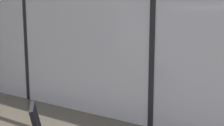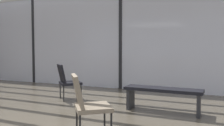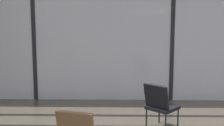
{
  "view_description": "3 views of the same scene",
  "coord_description": "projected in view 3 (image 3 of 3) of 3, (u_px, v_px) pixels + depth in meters",
  "views": [
    {
      "loc": [
        1.99,
        0.82,
        1.92
      ],
      "look_at": [
        0.29,
        3.4,
        1.47
      ],
      "focal_mm": 41.84,
      "sensor_mm": 36.0,
      "label": 1
    },
    {
      "loc": [
        2.66,
        -1.51,
        1.2
      ],
      "look_at": [
        -1.16,
        7.13,
        0.68
      ],
      "focal_mm": 36.86,
      "sensor_mm": 36.0,
      "label": 2
    },
    {
      "loc": [
        -1.37,
        -1.79,
        1.92
      ],
      "look_at": [
        -1.53,
        5.83,
        0.87
      ],
      "focal_mm": 44.14,
      "sensor_mm": 36.0,
      "label": 3
    }
  ],
  "objects": [
    {
      "name": "window_mullion_1",
      "position": [
        172.0,
        40.0,
        6.95
      ],
      "size": [
        0.1,
        0.12,
        3.1
      ],
      "primitive_type": "cube",
      "color": "black",
      "rests_on": "ground"
    },
    {
      "name": "lounge_chair_0",
      "position": [
        160.0,
        104.0,
        5.05
      ],
      "size": [
        0.71,
        0.71,
        0.87
      ],
      "rotation": [
        0.0,
        0.0,
        2.4
      ],
      "color": "black",
      "rests_on": "ground"
    },
    {
      "name": "glass_curtain_wall",
      "position": [
        172.0,
        40.0,
        6.95
      ],
      "size": [
        14.0,
        0.08,
        3.1
      ],
      "primitive_type": "cube",
      "color": "silver",
      "rests_on": "ground"
    },
    {
      "name": "parked_airplane",
      "position": [
        135.0,
        25.0,
        12.15
      ],
      "size": [
        13.36,
        3.88,
        3.88
      ],
      "color": "silver",
      "rests_on": "ground"
    },
    {
      "name": "window_mullion_0",
      "position": [
        34.0,
        40.0,
        7.02
      ],
      "size": [
        0.1,
        0.12,
        3.1
      ],
      "primitive_type": "cube",
      "color": "black",
      "rests_on": "ground"
    }
  ]
}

